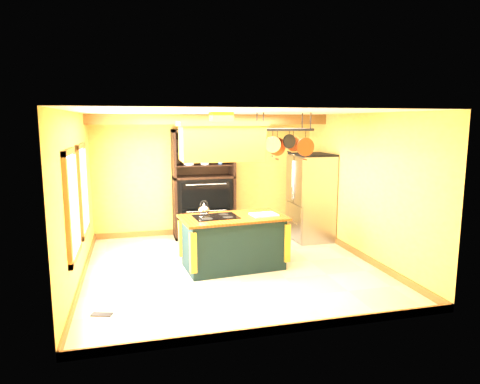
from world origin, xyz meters
name	(u,v)px	position (x,y,z in m)	size (l,w,h in m)	color
floor	(232,267)	(0.00, 0.00, 0.00)	(5.00, 5.00, 0.00)	beige
ceiling	(231,112)	(0.00, 0.00, 2.70)	(5.00, 5.00, 0.00)	white
wall_back	(207,175)	(0.00, 2.50, 1.35)	(5.00, 0.02, 2.70)	#E9B755
wall_front	(280,226)	(0.00, -2.50, 1.35)	(5.00, 0.02, 2.70)	#E9B755
wall_left	(77,198)	(-2.50, 0.00, 1.35)	(0.02, 5.00, 2.70)	#E9B755
wall_right	(362,187)	(2.50, 0.00, 1.35)	(0.02, 5.00, 2.70)	#E9B755
ceiling_beam	(212,119)	(0.00, 1.70, 2.59)	(5.00, 0.15, 0.20)	olive
window_near	(72,205)	(-2.47, -0.80, 1.40)	(0.06, 1.06, 1.56)	olive
window_far	(83,189)	(-2.47, 0.60, 1.40)	(0.06, 1.06, 1.56)	olive
kitchen_island	(233,241)	(0.03, 0.00, 0.47)	(1.88, 1.16, 1.11)	#13282D
range_hood	(221,140)	(-0.17, 0.00, 2.25)	(1.44, 0.81, 0.80)	gold
pot_rack	(284,137)	(0.94, 0.00, 2.29)	(1.04, 0.47, 0.75)	black
refrigerator	(311,199)	(2.08, 1.39, 0.89)	(0.79, 0.94, 1.83)	#96999E
hutch	(204,196)	(-0.12, 2.24, 0.91)	(1.35, 0.61, 2.38)	black
floor_register	(102,314)	(-2.11, -1.41, 0.01)	(0.28, 0.12, 0.01)	black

